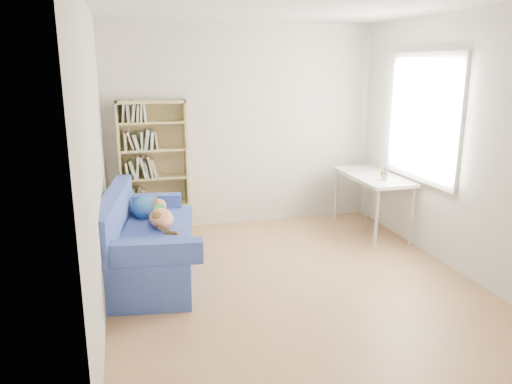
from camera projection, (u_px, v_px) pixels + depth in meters
ground at (292, 282)px, 4.91m from camera, size 4.00×4.00×0.00m
room_shell at (304, 115)px, 4.55m from camera, size 3.54×4.04×2.62m
sofa at (146, 243)px, 5.04m from camera, size 1.07×1.86×0.86m
bookshelf at (154, 174)px, 6.15m from camera, size 0.83×0.26×1.66m
desk at (373, 181)px, 6.19m from camera, size 0.56×1.21×0.75m
pen_cup at (384, 175)px, 5.88m from camera, size 0.08×0.08×0.16m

